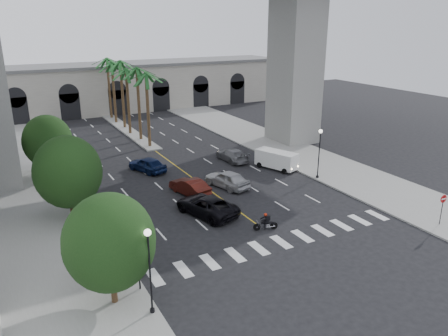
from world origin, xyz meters
TOP-DOWN VIEW (x-y plane):
  - ground at (0.00, 0.00)m, footprint 140.00×140.00m
  - sidewalk_left at (-15.00, 15.00)m, footprint 8.00×100.00m
  - sidewalk_right at (15.00, 15.00)m, footprint 8.00×100.00m
  - median at (0.00, 38.00)m, footprint 2.00×24.00m
  - pier_building at (0.00, 55.00)m, footprint 71.00×10.50m
  - palm_a at (0.00, 28.00)m, footprint 3.20×3.20m
  - palm_b at (0.10, 32.00)m, footprint 3.20×3.20m
  - palm_c at (-0.20, 36.00)m, footprint 3.20×3.20m
  - palm_d at (0.15, 40.00)m, footprint 3.20×3.20m
  - palm_e at (-0.10, 44.00)m, footprint 3.20×3.20m
  - palm_f at (0.20, 48.00)m, footprint 3.20×3.20m
  - street_tree_near at (-13.00, -3.00)m, footprint 5.20×5.20m
  - street_tree_mid at (-13.00, 10.00)m, footprint 5.44×5.44m
  - street_tree_far at (-13.00, 22.00)m, footprint 5.04×5.04m
  - lamp_post_left_near at (-11.40, -5.00)m, footprint 0.40×0.40m
  - lamp_post_left_far at (-11.40, 16.00)m, footprint 0.40×0.40m
  - lamp_post_right at (11.40, 8.00)m, footprint 0.40×0.40m
  - traffic_signal_near at (-11.30, -2.50)m, footprint 0.25×0.18m
  - traffic_signal_far at (-11.30, 1.50)m, footprint 0.25×0.18m
  - motorcycle_rider at (0.14, 0.77)m, footprint 1.94×0.74m
  - car_a at (1.92, 10.43)m, footprint 3.30×5.41m
  - car_b at (-2.14, 10.46)m, footprint 2.67×5.06m
  - car_c at (-2.75, 5.61)m, footprint 4.42×6.55m
  - car_d at (6.59, 17.70)m, footprint 2.24×5.17m
  - car_e at (-3.49, 18.79)m, footprint 3.54×5.23m
  - cargo_van at (9.51, 12.76)m, footprint 3.36×5.10m
  - pedestrian_a at (-14.04, 0.80)m, footprint 0.70×0.61m
  - pedestrian_b at (-11.50, 8.26)m, footprint 1.10×0.95m
  - do_not_enter_sign at (12.83, -5.38)m, footprint 0.67×0.06m

SIDE VIEW (x-z plane):
  - ground at x=0.00m, z-range 0.00..0.00m
  - sidewalk_left at x=-15.00m, z-range 0.00..0.15m
  - sidewalk_right at x=15.00m, z-range 0.00..0.15m
  - median at x=0.00m, z-range 0.00..0.20m
  - motorcycle_rider at x=0.14m, z-range -0.07..1.37m
  - car_d at x=6.59m, z-range 0.00..1.48m
  - car_b at x=-2.14m, z-range 0.00..1.59m
  - car_e at x=-3.49m, z-range 0.00..1.65m
  - car_c at x=-2.75m, z-range 0.00..1.67m
  - car_a at x=1.92m, z-range 0.00..1.72m
  - pedestrian_a at x=-14.04m, z-range 0.15..1.77m
  - pedestrian_b at x=-11.50m, z-range 0.15..2.11m
  - cargo_van at x=9.51m, z-range 0.12..2.15m
  - do_not_enter_sign at x=12.83m, z-range 0.61..3.33m
  - traffic_signal_near at x=-11.30m, z-range 0.69..4.34m
  - traffic_signal_far at x=-11.30m, z-range 0.69..4.34m
  - lamp_post_left_near at x=-11.40m, z-range 0.55..5.90m
  - lamp_post_left_far at x=-11.40m, z-range 0.55..5.90m
  - lamp_post_right at x=11.40m, z-range 0.55..5.90m
  - street_tree_far at x=-13.00m, z-range 0.56..7.24m
  - street_tree_near at x=-13.00m, z-range 0.58..7.47m
  - street_tree_mid at x=-13.00m, z-range 0.61..7.81m
  - pier_building at x=0.00m, z-range 0.02..8.52m
  - palm_c at x=-0.20m, z-range 3.86..13.96m
  - palm_a at x=0.00m, z-range 3.95..14.25m
  - palm_e at x=-0.10m, z-range 3.99..14.39m
  - palm_b at x=0.10m, z-range 4.07..14.67m
  - palm_f at x=0.20m, z-range 4.11..14.81m
  - palm_d at x=0.15m, z-range 4.20..15.10m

